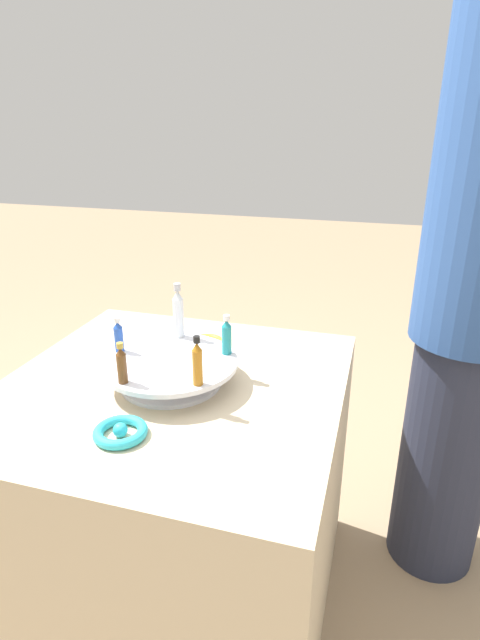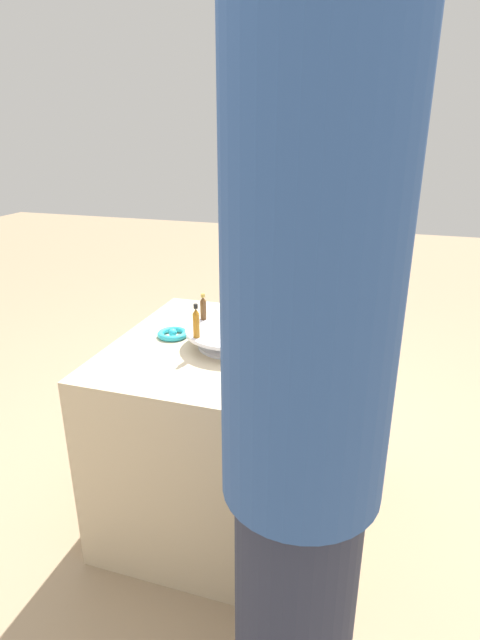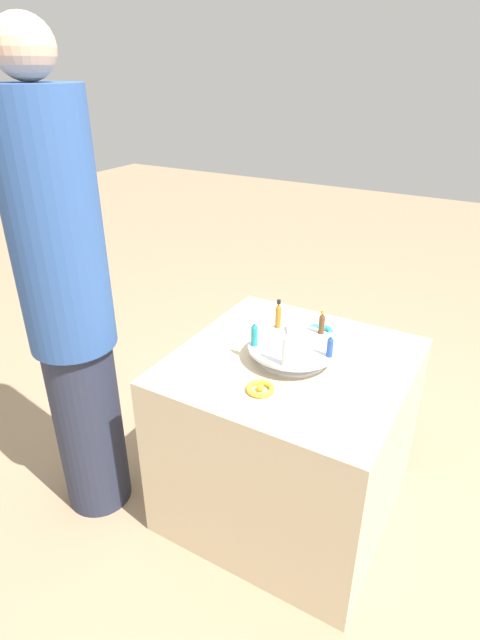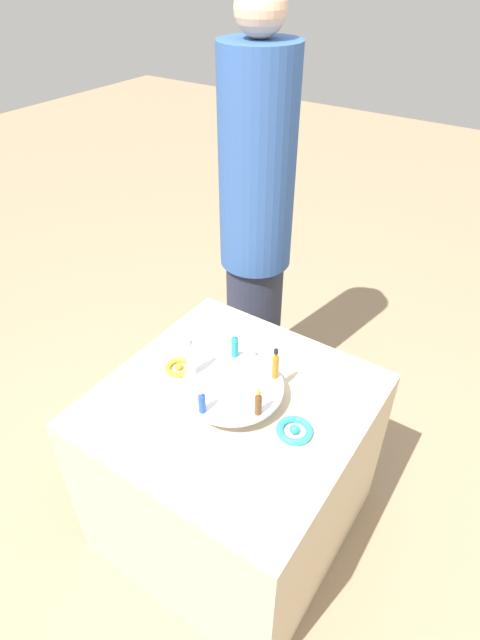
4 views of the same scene
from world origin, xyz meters
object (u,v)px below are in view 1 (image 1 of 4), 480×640
object	(u,v)px
bottle_amber	(197,363)
bottle_clear	(178,313)
display_stand	(171,369)
bottle_brown	(122,365)
ribbon_bow_teal	(120,432)
bottle_teal	(227,336)
bottle_blue	(119,336)
ribbon_bow_gold	(207,342)
person_figure	(477,285)

from	to	relation	value
bottle_amber	bottle_clear	world-z (taller)	bottle_clear
display_stand	bottle_brown	distance (m)	0.16
display_stand	ribbon_bow_teal	world-z (taller)	display_stand
bottle_amber	ribbon_bow_teal	size ratio (longest dim) A/B	1.03
bottle_teal	bottle_clear	size ratio (longest dim) A/B	0.69
bottle_amber	bottle_blue	bearing A→B (deg)	157.45
bottle_blue	bottle_brown	size ratio (longest dim) A/B	0.94
bottle_amber	bottle_clear	xyz separation A→B (m)	(-0.14, 0.23, 0.02)
display_stand	bottle_blue	distance (m)	0.16
bottle_brown	bottle_clear	distance (m)	0.27
bottle_brown	bottle_clear	size ratio (longest dim) A/B	0.65
bottle_blue	ribbon_bow_gold	world-z (taller)	bottle_blue
ribbon_bow_teal	person_figure	bearing A→B (deg)	40.03
display_stand	bottle_teal	world-z (taller)	bottle_teal
bottle_amber	ribbon_bow_teal	xyz separation A→B (m)	(-0.12, -0.14, -0.10)
bottle_clear	bottle_blue	bearing A→B (deg)	-130.55
bottle_teal	display_stand	bearing A→B (deg)	-148.55
bottle_amber	ribbon_bow_teal	world-z (taller)	bottle_amber
bottle_teal	person_figure	world-z (taller)	person_figure
ribbon_bow_gold	bottle_blue	bearing A→B (deg)	-124.09
ribbon_bow_gold	ribbon_bow_teal	xyz separation A→B (m)	(-0.02, -0.47, 0.00)
bottle_blue	ribbon_bow_gold	size ratio (longest dim) A/B	0.95
ribbon_bow_teal	person_figure	distance (m)	0.95
bottle_brown	bottle_clear	xyz separation A→B (m)	(0.02, 0.27, 0.02)
bottle_amber	bottle_teal	xyz separation A→B (m)	(0.01, 0.16, -0.01)
bottle_blue	bottle_teal	world-z (taller)	bottle_teal
bottle_brown	bottle_teal	size ratio (longest dim) A/B	0.94
bottle_amber	bottle_clear	size ratio (longest dim) A/B	0.78
display_stand	bottle_amber	bearing A→B (deg)	-40.55
bottle_clear	bottle_amber	bearing A→B (deg)	-58.55
display_stand	bottle_teal	bearing A→B (deg)	31.45
bottle_clear	ribbon_bow_gold	xyz separation A→B (m)	(0.04, 0.10, -0.12)
display_stand	ribbon_bow_gold	xyz separation A→B (m)	(0.01, 0.23, -0.03)
person_figure	ribbon_bow_teal	bearing A→B (deg)	12.46
bottle_teal	ribbon_bow_teal	bearing A→B (deg)	-112.97
bottle_brown	person_figure	distance (m)	0.91
bottle_amber	bottle_brown	bearing A→B (deg)	-166.55
bottle_amber	ribbon_bow_teal	bearing A→B (deg)	-129.52
bottle_teal	bottle_blue	bearing A→B (deg)	-166.55
bottle_amber	ribbon_bow_gold	xyz separation A→B (m)	(-0.10, 0.32, -0.11)
bottle_teal	ribbon_bow_gold	distance (m)	0.22
bottle_teal	ribbon_bow_teal	xyz separation A→B (m)	(-0.13, -0.31, -0.10)
ribbon_bow_teal	bottle_blue	bearing A→B (deg)	118.11
bottle_teal	ribbon_bow_gold	xyz separation A→B (m)	(-0.11, 0.16, -0.10)
bottle_blue	bottle_clear	size ratio (longest dim) A/B	0.61
display_stand	person_figure	world-z (taller)	person_figure
bottle_brown	ribbon_bow_gold	bearing A→B (deg)	80.03
bottle_teal	bottle_clear	bearing A→B (deg)	157.45
ribbon_bow_gold	bottle_amber	bearing A→B (deg)	-73.35
display_stand	ribbon_bow_teal	size ratio (longest dim) A/B	2.94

